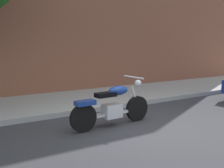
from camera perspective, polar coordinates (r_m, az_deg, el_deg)
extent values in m
plane|color=#38383D|center=(6.39, 6.23, -8.97)|extent=(60.00, 60.00, 0.00)
cube|color=#A7A7A7|center=(9.06, -6.64, -3.32)|extent=(21.38, 2.94, 0.14)
cylinder|color=black|center=(6.82, 5.24, -5.11)|extent=(0.63, 0.14, 0.62)
cylinder|color=black|center=(5.97, -6.01, -7.09)|extent=(0.63, 0.14, 0.62)
cube|color=silver|center=(6.35, 0.00, -5.63)|extent=(0.46, 0.30, 0.32)
cube|color=silver|center=(6.37, 0.00, -6.24)|extent=(1.37, 0.16, 0.06)
ellipsoid|color=navy|center=(6.36, 1.32, -1.37)|extent=(0.53, 0.29, 0.22)
cube|color=black|center=(6.17, -1.36, -2.24)|extent=(0.49, 0.27, 0.10)
cube|color=navy|center=(5.92, -5.64, -3.93)|extent=(0.45, 0.26, 0.10)
cylinder|color=silver|center=(6.73, 4.89, -2.87)|extent=(0.27, 0.07, 0.58)
cylinder|color=silver|center=(6.61, 4.54, 1.43)|extent=(0.08, 0.70, 0.04)
sphere|color=silver|center=(6.72, 5.44, 0.15)|extent=(0.17, 0.17, 0.17)
cylinder|color=silver|center=(6.37, -2.68, -6.53)|extent=(0.80, 0.14, 0.09)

